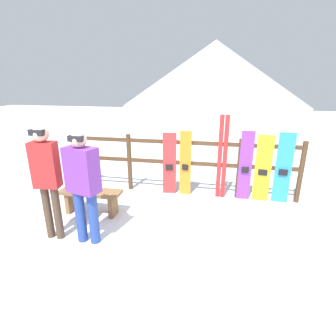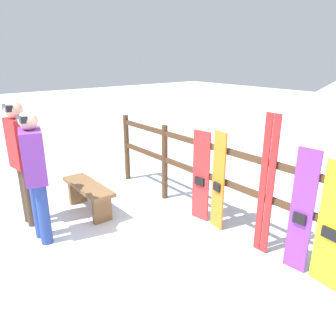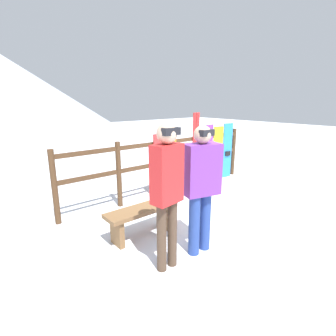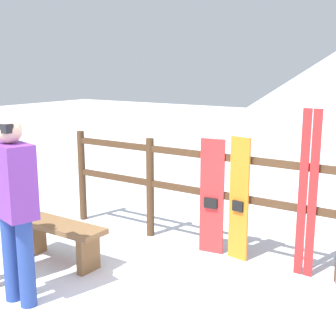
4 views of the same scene
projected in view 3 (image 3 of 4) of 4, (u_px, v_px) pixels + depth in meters
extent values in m
plane|color=white|center=(227.00, 218.00, 4.70)|extent=(40.00, 40.00, 0.00)
cylinder|color=#4C331E|center=(55.00, 188.00, 4.33)|extent=(0.10, 0.10, 1.29)
cylinder|color=#4C331E|center=(119.00, 175.00, 5.07)|extent=(0.10, 0.10, 1.29)
cylinder|color=#4C331E|center=(167.00, 165.00, 5.81)|extent=(0.10, 0.10, 1.29)
cylinder|color=#4C331E|center=(204.00, 158.00, 6.56)|extent=(0.10, 0.10, 1.29)
cylinder|color=#4C331E|center=(233.00, 152.00, 7.30)|extent=(0.10, 0.10, 1.29)
cube|color=#4C331E|center=(167.00, 162.00, 5.80)|extent=(4.81, 0.05, 0.08)
cube|color=#4C331E|center=(167.00, 142.00, 5.68)|extent=(4.81, 0.05, 0.08)
cube|color=brown|center=(142.00, 210.00, 3.97)|extent=(1.14, 0.36, 0.06)
cube|color=brown|center=(117.00, 232.00, 3.77)|extent=(0.08, 0.29, 0.40)
cube|color=brown|center=(164.00, 216.00, 4.30)|extent=(0.08, 0.29, 0.40)
cylinder|color=#4C3828|center=(162.00, 238.00, 3.15)|extent=(0.12, 0.12, 0.88)
cylinder|color=#4C3828|center=(172.00, 233.00, 3.26)|extent=(0.12, 0.12, 0.88)
cube|color=red|center=(167.00, 174.00, 3.01)|extent=(0.40, 0.25, 0.69)
sphere|color=#D8B293|center=(167.00, 133.00, 2.89)|extent=(0.24, 0.24, 0.24)
cube|color=black|center=(171.00, 131.00, 2.83)|extent=(0.21, 0.08, 0.08)
cylinder|color=navy|center=(194.00, 225.00, 3.51)|extent=(0.15, 0.15, 0.85)
cylinder|color=navy|center=(205.00, 221.00, 3.64)|extent=(0.15, 0.15, 0.85)
cube|color=#723399|center=(201.00, 169.00, 3.38)|extent=(0.53, 0.37, 0.67)
sphere|color=#D8B293|center=(203.00, 135.00, 3.27)|extent=(0.23, 0.23, 0.23)
cube|color=black|center=(207.00, 133.00, 3.21)|extent=(0.21, 0.08, 0.08)
cube|color=red|center=(159.00, 166.00, 5.59)|extent=(0.29, 0.06, 1.37)
cube|color=black|center=(160.00, 169.00, 5.59)|extent=(0.16, 0.05, 0.12)
cube|color=orange|center=(171.00, 162.00, 5.80)|extent=(0.25, 0.07, 1.42)
cube|color=black|center=(172.00, 166.00, 5.80)|extent=(0.14, 0.05, 0.12)
cube|color=red|center=(194.00, 151.00, 6.20)|extent=(0.09, 0.02, 1.77)
cube|color=red|center=(197.00, 150.00, 6.26)|extent=(0.09, 0.02, 1.77)
cube|color=purple|center=(209.00, 154.00, 6.56)|extent=(0.26, 0.04, 1.46)
cube|color=black|center=(209.00, 157.00, 6.56)|extent=(0.15, 0.04, 0.12)
cube|color=yellow|center=(218.00, 154.00, 6.78)|extent=(0.32, 0.06, 1.40)
cube|color=black|center=(218.00, 156.00, 6.78)|extent=(0.18, 0.05, 0.12)
cube|color=#288CE0|center=(227.00, 151.00, 7.02)|extent=(0.31, 0.06, 1.46)
cube|color=black|center=(228.00, 154.00, 7.02)|extent=(0.17, 0.05, 0.12)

